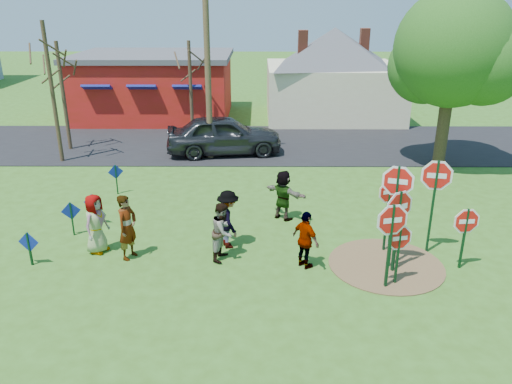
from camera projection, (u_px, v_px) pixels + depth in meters
ground at (228, 248)px, 14.95m from camera, size 120.00×120.00×0.00m
road at (241, 144)px, 25.66m from camera, size 120.00×7.50×0.04m
dirt_patch at (386, 265)px, 13.99m from camera, size 3.20×3.20×0.03m
red_building at (156, 85)px, 31.04m from camera, size 9.40×7.69×3.90m
cream_house at (333, 70)px, 30.65m from camera, size 9.40×9.40×6.50m
stop_sign_a at (391, 228)px, 12.33m from camera, size 1.09×0.28×2.46m
stop_sign_b at (389, 198)px, 14.20m from camera, size 0.88×0.31×2.34m
stop_sign_c at (397, 194)px, 13.14m from camera, size 1.08×0.37×3.10m
stop_sign_d at (436, 184)px, 13.99m from camera, size 1.17×0.24×2.97m
stop_sign_e at (399, 242)px, 12.66m from camera, size 0.90×0.24×1.79m
stop_sign_f at (466, 225)px, 13.39m from camera, size 0.98×0.11×1.91m
stop_sign_g at (398, 214)px, 13.07m from camera, size 1.06×0.59×2.51m
blue_diamond_a at (29, 245)px, 13.79m from camera, size 0.60×0.10×1.01m
blue_diamond_b at (71, 215)px, 15.54m from camera, size 0.57×0.19×1.12m
blue_diamond_c at (93, 206)px, 16.29m from camera, size 0.61×0.15×1.08m
blue_diamond_d at (116, 176)px, 18.86m from camera, size 0.53×0.24×1.18m
person_a at (96, 224)px, 14.44m from camera, size 0.84×1.02×1.79m
person_b at (127, 227)px, 14.08m from camera, size 0.70×0.82×1.92m
person_c at (223, 231)px, 14.07m from camera, size 0.86×0.98×1.71m
person_d at (228, 219)px, 14.74m from camera, size 1.02×1.31×1.78m
person_e at (306, 240)px, 13.60m from camera, size 0.92×1.02×1.66m
person_f at (283, 195)px, 16.65m from camera, size 1.55×1.41×1.72m
suv at (224, 135)px, 23.65m from camera, size 5.66×2.90×1.84m
utility_pole at (207, 58)px, 21.77m from camera, size 2.12×0.27×8.68m
leafy_tree at (456, 55)px, 20.38m from camera, size 5.30×4.83×7.53m
bare_tree_west at (61, 81)px, 23.56m from camera, size 1.80×1.80×5.18m
bare_tree_east at (190, 75)px, 26.25m from camera, size 1.80×1.80×4.99m
bare_tree_mid at (50, 73)px, 21.47m from camera, size 1.80×1.80×6.16m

